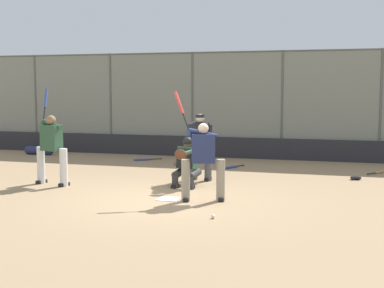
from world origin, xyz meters
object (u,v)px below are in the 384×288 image
Objects in this scene: spare_bat_by_padding at (379,172)px; baseball_loose at (213,216)px; spare_bat_third_base_side at (232,167)px; fielding_glove_on_dirt at (355,178)px; umpire_home at (200,145)px; equipment_bag_dugout_side at (39,150)px; batter_on_deck at (52,147)px; batter_at_plate at (203,159)px; spare_bat_near_backstop at (144,159)px; catcher_behind_plate at (186,161)px.

spare_bat_by_padding is 6.83m from baseball_loose.
fielding_glove_on_dirt reaches higher than spare_bat_third_base_side.
spare_bat_by_padding is (-4.32, -2.39, -0.85)m from umpire_home.
spare_bat_by_padding is at bearing 174.30° from equipment_bag_dugout_side.
equipment_bag_dugout_side is at bearing -42.12° from baseball_loose.
spare_bat_by_padding is 11.09m from equipment_bag_dugout_side.
batter_on_deck is 30.68× the size of baseball_loose.
batter_on_deck is 3.36× the size of spare_bat_by_padding.
batter_at_plate is 0.97× the size of batter_on_deck.
batter_on_deck is 4.72m from spare_bat_near_backstop.
baseball_loose is at bearing 113.21° from umpire_home.
catcher_behind_plate is 0.51× the size of batter_on_deck.
baseball_loose is (2.46, 4.88, -0.01)m from fielding_glove_on_dirt.
batter_at_plate is 6.01m from spare_bat_by_padding.
equipment_bag_dugout_side is (7.05, -1.26, 0.11)m from spare_bat_third_base_side.
fielding_glove_on_dirt is (-3.37, 1.06, 0.02)m from spare_bat_third_base_side.
equipment_bag_dugout_side is (6.71, -3.49, -0.74)m from umpire_home.
spare_bat_third_base_side is 2.85× the size of fielding_glove_on_dirt.
fielding_glove_on_dirt is at bearing -148.60° from batter_at_plate.
catcher_behind_plate is 4.24× the size of fielding_glove_on_dirt.
batter_at_plate is 6.41m from spare_bat_near_backstop.
spare_bat_by_padding is (-3.64, -4.71, -0.83)m from batter_at_plate.
spare_bat_third_base_side is 3.53m from fielding_glove_on_dirt.
batter_at_plate is 1.90× the size of catcher_behind_plate.
spare_bat_near_backstop is (2.61, -4.06, -0.57)m from catcher_behind_plate.
batter_at_plate is at bearing 32.48° from spare_bat_third_base_side.
baseball_loose is 10.73m from equipment_bag_dugout_side.
umpire_home is at bearing -71.43° from baseball_loose.
catcher_behind_plate is 3.06m from baseball_loose.
catcher_behind_plate is at bearing 146.00° from equipment_bag_dugout_side.
spare_bat_third_base_side is 6.00m from baseball_loose.
catcher_behind_plate is at bearing 21.02° from spare_bat_third_base_side.
baseball_loose is (-3.92, 6.77, 0.00)m from spare_bat_near_backstop.
catcher_behind_plate is 1.07× the size of equipment_bag_dugout_side.
umpire_home is 5.01m from spare_bat_by_padding.
batter_at_plate is 1.55m from catcher_behind_plate.
spare_bat_third_base_side is 10.58× the size of baseball_loose.
batter_at_plate is at bearing 87.42° from spare_bat_near_backstop.
catcher_behind_plate reaches higher than spare_bat_third_base_side.
batter_at_plate is at bearing -176.63° from batter_on_deck.
fielding_glove_on_dirt is 5.46m from baseball_loose.
catcher_behind_plate reaches higher than spare_bat_near_backstop.
equipment_bag_dugout_side is at bearing -24.05° from catcher_behind_plate.
baseball_loose is at bearing 168.78° from batter_on_deck.
spare_bat_by_padding is at bearing -116.78° from baseball_loose.
fielding_glove_on_dirt reaches higher than spare_bat_by_padding.
spare_bat_third_base_side is 7.16m from equipment_bag_dugout_side.
equipment_bag_dugout_side is (7.96, -7.20, 0.11)m from baseball_loose.
spare_bat_by_padding is 9.13× the size of baseball_loose.
umpire_home is at bearing -139.67° from batter_on_deck.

